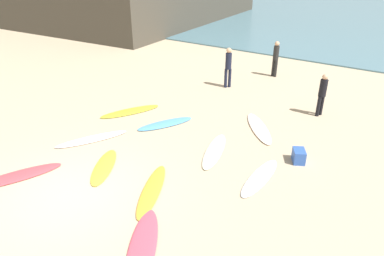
# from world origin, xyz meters

# --- Properties ---
(ground_plane) EXTENTS (120.00, 120.00, 0.00)m
(ground_plane) POSITION_xyz_m (0.00, 0.00, 0.00)
(ground_plane) COLOR tan
(ocean_water) EXTENTS (120.00, 40.00, 0.08)m
(ocean_water) POSITION_xyz_m (0.00, 35.90, 0.04)
(ocean_water) COLOR slate
(ocean_water) RESTS_ON ground_plane
(surfboard_0) EXTENTS (1.83, 2.42, 0.08)m
(surfboard_0) POSITION_xyz_m (2.83, -0.37, 0.04)
(surfboard_0) COLOR #D9475C
(surfboard_0) RESTS_ON ground_plane
(surfboard_1) EXTENTS (1.59, 2.43, 0.07)m
(surfboard_1) POSITION_xyz_m (-2.37, 4.76, 0.04)
(surfboard_1) COLOR yellow
(surfboard_1) RESTS_ON ground_plane
(surfboard_2) EXTENTS (1.20, 2.35, 0.07)m
(surfboard_2) POSITION_xyz_m (1.98, 4.01, 0.04)
(surfboard_2) COLOR silver
(surfboard_2) RESTS_ON ground_plane
(surfboard_3) EXTENTS (1.48, 2.19, 0.07)m
(surfboard_3) POSITION_xyz_m (-0.52, 4.67, 0.04)
(surfboard_3) COLOR #539BD8
(surfboard_3) RESTS_ON ground_plane
(surfboard_4) EXTENTS (1.54, 2.38, 0.07)m
(surfboard_4) POSITION_xyz_m (-1.84, 2.34, 0.04)
(surfboard_4) COLOR white
(surfboard_4) RESTS_ON ground_plane
(surfboard_5) EXTENTS (1.46, 2.35, 0.07)m
(surfboard_5) POSITION_xyz_m (1.67, 1.31, 0.04)
(surfboard_5) COLOR gold
(surfboard_5) RESTS_ON ground_plane
(surfboard_6) EXTENTS (2.03, 2.30, 0.08)m
(surfboard_6) POSITION_xyz_m (2.47, 6.29, 0.04)
(surfboard_6) COLOR #F9DFCD
(surfboard_6) RESTS_ON ground_plane
(surfboard_7) EXTENTS (0.53, 2.17, 0.07)m
(surfboard_7) POSITION_xyz_m (3.78, 3.47, 0.03)
(surfboard_7) COLOR white
(surfboard_7) RESTS_ON ground_plane
(surfboard_8) EXTENTS (1.53, 2.46, 0.06)m
(surfboard_8) POSITION_xyz_m (-1.89, -0.33, 0.03)
(surfboard_8) COLOR #D7434C
(surfboard_8) RESTS_ON ground_plane
(surfboard_9) EXTENTS (1.49, 1.94, 0.07)m
(surfboard_9) POSITION_xyz_m (-0.23, 1.39, 0.03)
(surfboard_9) COLOR yellow
(surfboard_9) RESTS_ON ground_plane
(beachgoer_near) EXTENTS (0.35, 0.35, 1.66)m
(beachgoer_near) POSITION_xyz_m (3.89, 8.69, 0.92)
(beachgoer_near) COLOR black
(beachgoer_near) RESTS_ON ground_plane
(beachgoer_mid) EXTENTS (0.38, 0.38, 1.79)m
(beachgoer_mid) POSITION_xyz_m (0.57, 12.26, 1.00)
(beachgoer_mid) COLOR black
(beachgoer_mid) RESTS_ON ground_plane
(beachgoer_far) EXTENTS (0.39, 0.39, 1.86)m
(beachgoer_far) POSITION_xyz_m (-0.60, 9.49, 1.05)
(beachgoer_far) COLOR #191E33
(beachgoer_far) RESTS_ON ground_plane
(beach_cooler) EXTENTS (0.53, 0.59, 0.40)m
(beach_cooler) POSITION_xyz_m (4.37, 4.93, 0.20)
(beach_cooler) COLOR #2D56B2
(beach_cooler) RESTS_ON ground_plane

